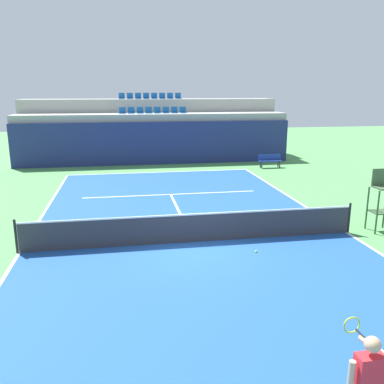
% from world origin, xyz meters
% --- Properties ---
extents(ground_plane, '(80.00, 80.00, 0.00)m').
position_xyz_m(ground_plane, '(0.00, 0.00, 0.00)').
color(ground_plane, '#4C8C4C').
extents(court_surface, '(11.00, 24.00, 0.01)m').
position_xyz_m(court_surface, '(0.00, 0.00, 0.01)').
color(court_surface, '#1E4C99').
rests_on(court_surface, ground_plane).
extents(baseline_far, '(11.00, 0.10, 0.00)m').
position_xyz_m(baseline_far, '(0.00, 11.95, 0.01)').
color(baseline_far, white).
rests_on(baseline_far, court_surface).
extents(sideline_left, '(0.10, 24.00, 0.00)m').
position_xyz_m(sideline_left, '(-5.45, 0.00, 0.01)').
color(sideline_left, white).
rests_on(sideline_left, court_surface).
extents(sideline_right, '(0.10, 24.00, 0.00)m').
position_xyz_m(sideline_right, '(5.45, 0.00, 0.01)').
color(sideline_right, white).
rests_on(sideline_right, court_surface).
extents(service_line_far, '(8.26, 0.10, 0.00)m').
position_xyz_m(service_line_far, '(0.00, 6.40, 0.01)').
color(service_line_far, white).
rests_on(service_line_far, court_surface).
extents(centre_service_line, '(0.10, 6.40, 0.00)m').
position_xyz_m(centre_service_line, '(0.00, 3.20, 0.01)').
color(centre_service_line, white).
rests_on(centre_service_line, court_surface).
extents(back_wall, '(18.49, 0.30, 2.83)m').
position_xyz_m(back_wall, '(0.00, 14.84, 1.42)').
color(back_wall, navy).
rests_on(back_wall, ground_plane).
extents(stands_tier_lower, '(18.49, 2.40, 3.32)m').
position_xyz_m(stands_tier_lower, '(0.00, 16.19, 1.66)').
color(stands_tier_lower, '#9E9E99').
rests_on(stands_tier_lower, ground_plane).
extents(stands_tier_upper, '(18.49, 2.40, 4.25)m').
position_xyz_m(stands_tier_upper, '(0.00, 18.59, 2.13)').
color(stands_tier_upper, '#9E9E99').
rests_on(stands_tier_upper, ground_plane).
extents(seating_row_lower, '(4.62, 0.44, 0.44)m').
position_xyz_m(seating_row_lower, '(0.00, 16.28, 3.45)').
color(seating_row_lower, '#145193').
rests_on(seating_row_lower, stands_tier_lower).
extents(seating_row_upper, '(4.62, 0.44, 0.44)m').
position_xyz_m(seating_row_upper, '(0.00, 18.68, 4.38)').
color(seating_row_upper, '#145193').
rests_on(seating_row_upper, stands_tier_upper).
extents(tennis_net, '(11.08, 0.08, 1.07)m').
position_xyz_m(tennis_net, '(0.00, 0.00, 0.51)').
color(tennis_net, black).
rests_on(tennis_net, court_surface).
extents(player, '(0.69, 0.98, 1.71)m').
position_xyz_m(player, '(0.95, -8.16, 0.98)').
color(player, yellow).
rests_on(player, court_surface).
extents(umpire_chair, '(0.76, 0.66, 2.20)m').
position_xyz_m(umpire_chair, '(6.70, 0.06, 1.19)').
color(umpire_chair, '#334C2D').
rests_on(umpire_chair, ground_plane).
extents(player_bench, '(1.50, 0.40, 0.85)m').
position_xyz_m(player_bench, '(7.17, 12.36, 0.51)').
color(player_bench, navy).
rests_on(player_bench, ground_plane).
extents(tennis_ball_0, '(0.07, 0.07, 0.07)m').
position_xyz_m(tennis_ball_0, '(1.73, -1.21, 0.04)').
color(tennis_ball_0, '#CCE033').
rests_on(tennis_ball_0, court_surface).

